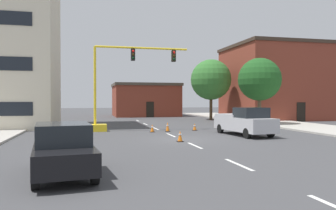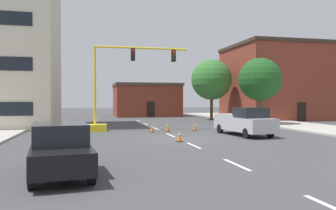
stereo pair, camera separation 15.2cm
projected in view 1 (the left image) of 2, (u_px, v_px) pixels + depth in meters
The scene contains 19 objects.
ground_plane at pixel (180, 139), 21.31m from camera, with size 160.00×160.00×0.00m, color #424244.
sidewalk_right at pixel (293, 125), 32.21m from camera, with size 6.00×56.00×0.14m, color #B2ADA3.
lane_stripe_seg_1 at pixel (239, 164), 13.04m from camera, with size 0.16×2.40×0.01m, color silver.
lane_stripe_seg_2 at pixel (195, 145), 18.39m from camera, with size 0.16×2.40×0.01m, color silver.
lane_stripe_seg_3 at pixel (171, 135), 23.74m from camera, with size 0.16×2.40×0.01m, color silver.
lane_stripe_seg_4 at pixel (156, 129), 29.09m from camera, with size 0.16×2.40×0.01m, color silver.
lane_stripe_seg_5 at pixel (145, 124), 34.44m from camera, with size 0.16×2.40×0.01m, color silver.
lane_stripe_seg_6 at pixel (138, 121), 39.79m from camera, with size 0.16×2.40×0.01m, color silver.
building_brick_center at pixel (145, 100), 51.27m from camera, with size 9.80×8.62×4.92m.
building_row_right at pixel (276, 82), 43.27m from camera, with size 11.78×10.97×9.48m.
traffic_signal_gantry at pixel (108, 104), 26.81m from camera, with size 8.49×1.20×6.83m.
tree_right_far at pixel (211, 80), 41.36m from camera, with size 5.02×5.02×7.49m.
tree_right_mid at pixel (259, 79), 33.09m from camera, with size 4.24×4.24×6.65m.
pickup_truck_silver at pixel (244, 122), 23.58m from camera, with size 2.50×5.56×1.99m.
sedan_black_near_left at pixel (63, 149), 11.15m from camera, with size 2.36×4.68×1.74m.
traffic_cone_roadside_a at pixel (152, 128), 25.92m from camera, with size 0.36×0.36×0.63m.
traffic_cone_roadside_b at pixel (180, 136), 20.06m from camera, with size 0.36×0.36×0.69m.
traffic_cone_roadside_c at pixel (195, 127), 27.31m from camera, with size 0.36×0.36×0.60m.
traffic_cone_roadside_d at pixel (168, 127), 26.43m from camera, with size 0.36×0.36×0.76m.
Camera 1 is at (-5.69, -20.51, 2.55)m, focal length 35.77 mm.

